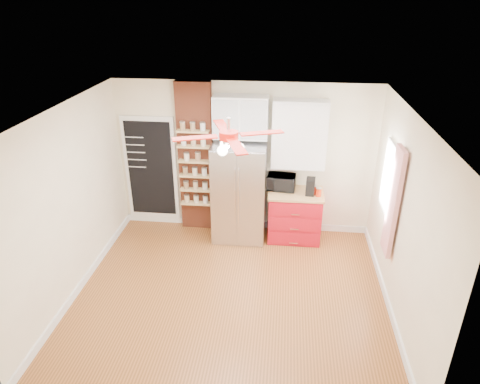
# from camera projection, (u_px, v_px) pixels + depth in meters

# --- Properties ---
(floor) EXTENTS (4.50, 4.50, 0.00)m
(floor) POSITION_uv_depth(u_px,v_px,m) (231.00, 294.00, 6.28)
(floor) COLOR #995727
(floor) RESTS_ON ground
(ceiling) EXTENTS (4.50, 4.50, 0.00)m
(ceiling) POSITION_uv_depth(u_px,v_px,m) (229.00, 114.00, 5.11)
(ceiling) COLOR white
(ceiling) RESTS_ON wall_back
(wall_back) EXTENTS (4.50, 0.02, 2.70)m
(wall_back) POSITION_uv_depth(u_px,v_px,m) (245.00, 159.00, 7.49)
(wall_back) COLOR #FAEFC9
(wall_back) RESTS_ON floor
(wall_front) EXTENTS (4.50, 0.02, 2.70)m
(wall_front) POSITION_uv_depth(u_px,v_px,m) (201.00, 316.00, 3.91)
(wall_front) COLOR #FAEFC9
(wall_front) RESTS_ON floor
(wall_left) EXTENTS (0.02, 4.00, 2.70)m
(wall_left) POSITION_uv_depth(u_px,v_px,m) (69.00, 205.00, 5.92)
(wall_left) COLOR #FAEFC9
(wall_left) RESTS_ON floor
(wall_right) EXTENTS (0.02, 4.00, 2.70)m
(wall_right) POSITION_uv_depth(u_px,v_px,m) (404.00, 222.00, 5.48)
(wall_right) COLOR #FAEFC9
(wall_right) RESTS_ON floor
(chalkboard) EXTENTS (0.95, 0.05, 1.95)m
(chalkboard) POSITION_uv_depth(u_px,v_px,m) (151.00, 169.00, 7.73)
(chalkboard) COLOR white
(chalkboard) RESTS_ON wall_back
(brick_pillar) EXTENTS (0.60, 0.16, 2.70)m
(brick_pillar) POSITION_uv_depth(u_px,v_px,m) (196.00, 159.00, 7.50)
(brick_pillar) COLOR brown
(brick_pillar) RESTS_ON floor
(fridge) EXTENTS (0.90, 0.70, 1.75)m
(fridge) POSITION_uv_depth(u_px,v_px,m) (239.00, 192.00, 7.37)
(fridge) COLOR #B1B1B6
(fridge) RESTS_ON floor
(upper_glass_cabinet) EXTENTS (0.90, 0.35, 0.70)m
(upper_glass_cabinet) POSITION_uv_depth(u_px,v_px,m) (241.00, 117.00, 6.99)
(upper_glass_cabinet) COLOR white
(upper_glass_cabinet) RESTS_ON wall_back
(red_cabinet) EXTENTS (0.94, 0.64, 0.90)m
(red_cabinet) POSITION_uv_depth(u_px,v_px,m) (295.00, 215.00, 7.50)
(red_cabinet) COLOR #A50D1A
(red_cabinet) RESTS_ON floor
(upper_shelf_unit) EXTENTS (0.90, 0.30, 1.15)m
(upper_shelf_unit) POSITION_uv_depth(u_px,v_px,m) (299.00, 135.00, 7.04)
(upper_shelf_unit) COLOR white
(upper_shelf_unit) RESTS_ON wall_back
(window) EXTENTS (0.04, 0.75, 1.05)m
(window) POSITION_uv_depth(u_px,v_px,m) (390.00, 179.00, 6.20)
(window) COLOR white
(window) RESTS_ON wall_right
(curtain) EXTENTS (0.06, 0.40, 1.55)m
(curtain) POSITION_uv_depth(u_px,v_px,m) (393.00, 202.00, 5.76)
(curtain) COLOR red
(curtain) RESTS_ON wall_right
(ceiling_fan) EXTENTS (1.40, 1.40, 0.44)m
(ceiling_fan) POSITION_uv_depth(u_px,v_px,m) (229.00, 136.00, 5.23)
(ceiling_fan) COLOR silver
(ceiling_fan) RESTS_ON ceiling
(toaster_oven) EXTENTS (0.50, 0.36, 0.26)m
(toaster_oven) POSITION_uv_depth(u_px,v_px,m) (281.00, 182.00, 7.37)
(toaster_oven) COLOR black
(toaster_oven) RESTS_ON red_cabinet
(coffee_maker) EXTENTS (0.16, 0.23, 0.28)m
(coffee_maker) POSITION_uv_depth(u_px,v_px,m) (310.00, 186.00, 7.19)
(coffee_maker) COLOR black
(coffee_maker) RESTS_ON red_cabinet
(canister_left) EXTENTS (0.10, 0.10, 0.14)m
(canister_left) POSITION_uv_depth(u_px,v_px,m) (319.00, 192.00, 7.15)
(canister_left) COLOR red
(canister_left) RESTS_ON red_cabinet
(canister_right) EXTENTS (0.13, 0.13, 0.15)m
(canister_right) POSITION_uv_depth(u_px,v_px,m) (313.00, 190.00, 7.22)
(canister_right) COLOR red
(canister_right) RESTS_ON red_cabinet
(pantry_jar_oats) EXTENTS (0.11, 0.11, 0.13)m
(pantry_jar_oats) POSITION_uv_depth(u_px,v_px,m) (187.00, 157.00, 7.34)
(pantry_jar_oats) COLOR beige
(pantry_jar_oats) RESTS_ON brick_pillar
(pantry_jar_beans) EXTENTS (0.11, 0.11, 0.13)m
(pantry_jar_beans) POSITION_uv_depth(u_px,v_px,m) (198.00, 156.00, 7.36)
(pantry_jar_beans) COLOR #9A724E
(pantry_jar_beans) RESTS_ON brick_pillar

